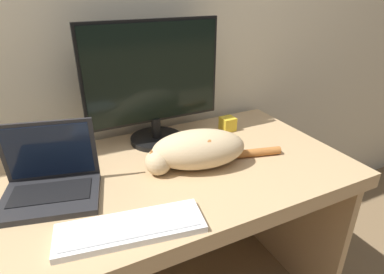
{
  "coord_description": "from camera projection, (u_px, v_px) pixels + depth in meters",
  "views": [
    {
      "loc": [
        -0.28,
        -0.58,
        1.38
      ],
      "look_at": [
        0.17,
        0.33,
        0.89
      ],
      "focal_mm": 30.0,
      "sensor_mm": 36.0,
      "label": 1
    }
  ],
  "objects": [
    {
      "name": "wall_back",
      "position": [
        101.0,
        6.0,
        1.26
      ],
      "size": [
        6.4,
        0.06,
        2.6
      ],
      "color": "beige",
      "rests_on": "ground_plane"
    },
    {
      "name": "desk",
      "position": [
        148.0,
        210.0,
        1.22
      ],
      "size": [
        1.55,
        0.74,
        0.76
      ],
      "color": "tan",
      "rests_on": "ground_plane"
    },
    {
      "name": "monitor",
      "position": [
        154.0,
        83.0,
        1.29
      ],
      "size": [
        0.57,
        0.23,
        0.5
      ],
      "color": "black",
      "rests_on": "desk"
    },
    {
      "name": "laptop",
      "position": [
        51.0,
        182.0,
        1.02
      ],
      "size": [
        0.34,
        0.28,
        0.24
      ],
      "rotation": [
        0.0,
        0.0,
        -0.24
      ],
      "color": "#232326",
      "rests_on": "desk"
    },
    {
      "name": "external_keyboard",
      "position": [
        131.0,
        228.0,
        0.89
      ],
      "size": [
        0.42,
        0.2,
        0.02
      ],
      "rotation": [
        0.0,
        0.0,
        -0.17
      ],
      "color": "white",
      "rests_on": "desk"
    },
    {
      "name": "cat",
      "position": [
        197.0,
        149.0,
        1.17
      ],
      "size": [
        0.54,
        0.25,
        0.15
      ],
      "rotation": [
        0.0,
        0.0,
        -0.25
      ],
      "color": "#D1B284",
      "rests_on": "desk"
    },
    {
      "name": "small_toy",
      "position": [
        228.0,
        124.0,
        1.49
      ],
      "size": [
        0.06,
        0.06,
        0.06
      ],
      "color": "gold",
      "rests_on": "desk"
    }
  ]
}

